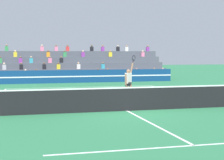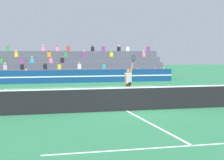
{
  "view_description": "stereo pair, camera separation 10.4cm",
  "coord_description": "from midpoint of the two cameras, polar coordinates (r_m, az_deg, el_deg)",
  "views": [
    {
      "loc": [
        -4.74,
        -15.74,
        2.56
      ],
      "look_at": [
        0.29,
        3.83,
        1.1
      ],
      "focal_mm": 60.0,
      "sensor_mm": 36.0,
      "label": 1
    },
    {
      "loc": [
        -4.64,
        -15.76,
        2.56
      ],
      "look_at": [
        0.29,
        3.83,
        1.1
      ],
      "focal_mm": 60.0,
      "sensor_mm": 36.0,
      "label": 2
    }
  ],
  "objects": [
    {
      "name": "tennis_ball",
      "position": [
        25.87,
        -0.1,
        -1.47
      ],
      "size": [
        0.07,
        0.07,
        0.07
      ],
      "primitive_type": "sphere",
      "color": "#C6DB33",
      "rests_on": "ground"
    },
    {
      "name": "tennis_player",
      "position": [
        19.71,
        2.68,
        -0.44
      ],
      "size": [
        0.8,
        0.65,
        2.49
      ],
      "color": "#9E7051",
      "rests_on": "ground"
    },
    {
      "name": "bleacher_stand",
      "position": [
        36.08,
        -6.66,
        1.65
      ],
      "size": [
        18.67,
        4.75,
        3.38
      ],
      "color": "#4C515B",
      "rests_on": "ground"
    },
    {
      "name": "sponsor_banner_wall",
      "position": [
        32.35,
        -5.77,
        0.55
      ],
      "size": [
        18.0,
        0.26,
        1.1
      ],
      "color": "navy",
      "rests_on": "ground"
    },
    {
      "name": "ground_plane",
      "position": [
        16.63,
        2.43,
        -4.72
      ],
      "size": [
        120.0,
        120.0,
        0.0
      ],
      "primitive_type": "plane",
      "color": "#2D7A4C"
    },
    {
      "name": "court_lines",
      "position": [
        16.63,
        2.43,
        -4.71
      ],
      "size": [
        11.1,
        23.9,
        0.01
      ],
      "color": "white",
      "rests_on": "ground"
    },
    {
      "name": "tennis_net",
      "position": [
        16.55,
        2.43,
        -2.86
      ],
      "size": [
        12.0,
        0.1,
        1.1
      ],
      "color": "#2D6B38",
      "rests_on": "ground"
    }
  ]
}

